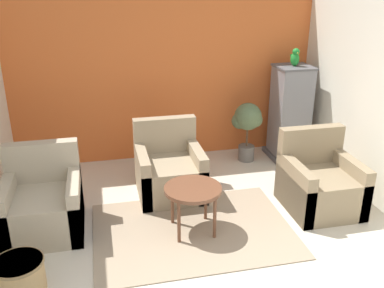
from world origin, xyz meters
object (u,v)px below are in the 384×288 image
at_px(armchair_left, 44,206).
at_px(parrot, 295,58).
at_px(wicker_basket, 20,275).
at_px(armchair_middle, 169,172).
at_px(potted_plant, 247,122).
at_px(armchair_right, 319,184).
at_px(coffee_table, 193,192).
at_px(birdcage, 290,113).

height_order(armchair_left, parrot, parrot).
xyz_separation_m(parrot, wicker_basket, (-3.49, -2.25, -1.32)).
xyz_separation_m(armchair_left, wicker_basket, (-0.13, -0.95, -0.13)).
relative_size(armchair_middle, potted_plant, 1.03).
bearing_deg(armchair_middle, armchair_right, -23.63).
xyz_separation_m(coffee_table, birdcage, (1.83, 1.66, 0.21)).
bearing_deg(armchair_middle, birdcage, 21.86).
xyz_separation_m(armchair_middle, potted_plant, (1.27, 0.77, 0.29)).
bearing_deg(armchair_right, parrot, 79.33).
relative_size(armchair_left, parrot, 3.56).
distance_m(armchair_right, armchair_middle, 1.80).
height_order(armchair_middle, potted_plant, armchair_middle).
relative_size(armchair_left, birdcage, 0.66).
relative_size(coffee_table, birdcage, 0.44).
bearing_deg(potted_plant, wicker_basket, -141.73).
height_order(armchair_left, armchair_middle, same).
height_order(coffee_table, armchair_right, armchair_right).
bearing_deg(coffee_table, armchair_middle, 96.18).
xyz_separation_m(armchair_right, armchair_middle, (-1.65, 0.72, 0.00)).
distance_m(armchair_middle, potted_plant, 1.52).
bearing_deg(wicker_basket, armchair_left, 82.30).
xyz_separation_m(coffee_table, parrot, (1.83, 1.67, 1.02)).
xyz_separation_m(armchair_left, birdcage, (3.37, 1.30, 0.38)).
relative_size(armchair_right, wicker_basket, 2.04).
bearing_deg(wicker_basket, parrot, 32.77).
distance_m(birdcage, potted_plant, 0.66).
distance_m(parrot, potted_plant, 1.11).
bearing_deg(parrot, birdcage, -90.00).
height_order(parrot, wicker_basket, parrot).
distance_m(armchair_middle, wicker_basket, 2.15).
bearing_deg(coffee_table, birdcage, 42.28).
distance_m(coffee_table, armchair_left, 1.59).
bearing_deg(birdcage, parrot, 90.00).
height_order(armchair_right, parrot, parrot).
height_order(armchair_middle, wicker_basket, armchair_middle).
height_order(birdcage, potted_plant, birdcage).
height_order(armchair_left, potted_plant, armchair_left).
relative_size(birdcage, wicker_basket, 3.11).
height_order(coffee_table, armchair_middle, armchair_middle).
distance_m(armchair_left, armchair_right, 3.09).
height_order(armchair_left, wicker_basket, armchair_left).
bearing_deg(armchair_left, armchair_middle, 20.13).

